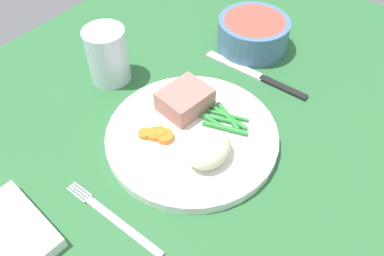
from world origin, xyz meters
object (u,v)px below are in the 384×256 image
at_px(dinner_plate, 192,136).
at_px(water_glass, 108,58).
at_px(salad_bowl, 253,32).
at_px(knife, 257,76).
at_px(fork, 114,219).
at_px(meat_portion, 185,100).

xyz_separation_m(dinner_plate, water_glass, (0.03, 0.20, 0.03)).
xyz_separation_m(dinner_plate, salad_bowl, (0.26, 0.05, 0.03)).
bearing_deg(knife, water_glass, 129.82).
bearing_deg(salad_bowl, knife, -141.42).
height_order(fork, salad_bowl, salad_bowl).
distance_m(fork, water_glass, 0.29).
relative_size(meat_portion, fork, 0.45).
bearing_deg(knife, dinner_plate, -178.77).
xyz_separation_m(fork, water_glass, (0.20, 0.21, 0.04)).
relative_size(meat_portion, water_glass, 0.78).
height_order(fork, water_glass, water_glass).
xyz_separation_m(water_glass, salad_bowl, (0.23, -0.15, -0.01)).
distance_m(fork, knife, 0.36).
relative_size(fork, knife, 0.81).
bearing_deg(knife, salad_bowl, 40.69).
height_order(fork, knife, knife).
relative_size(dinner_plate, knife, 1.27).
height_order(knife, salad_bowl, salad_bowl).
distance_m(dinner_plate, knife, 0.19).
bearing_deg(dinner_plate, knife, -0.87).
bearing_deg(dinner_plate, fork, -179.14).
height_order(dinner_plate, salad_bowl, salad_bowl).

